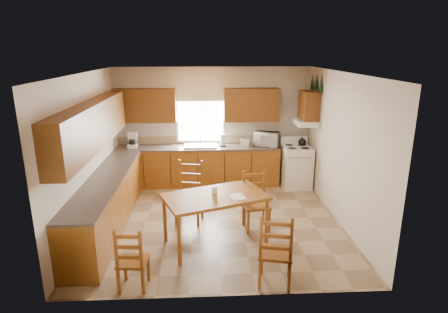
{
  "coord_description": "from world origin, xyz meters",
  "views": [
    {
      "loc": [
        -0.2,
        -6.4,
        3.09
      ],
      "look_at": [
        0.15,
        0.3,
        1.15
      ],
      "focal_mm": 30.0,
      "sensor_mm": 36.0,
      "label": 1
    }
  ],
  "objects_px": {
    "dining_table": "(215,220)",
    "chair_far_right": "(256,202)",
    "chair_near_left": "(133,257)",
    "microwave": "(267,139)",
    "stove": "(296,167)",
    "chair_near_right": "(276,248)",
    "chair_far_left": "(189,193)"
  },
  "relations": [
    {
      "from": "chair_near_right",
      "to": "chair_far_left",
      "type": "relative_size",
      "value": 0.95
    },
    {
      "from": "dining_table",
      "to": "chair_near_left",
      "type": "distance_m",
      "value": 1.58
    },
    {
      "from": "microwave",
      "to": "chair_near_left",
      "type": "height_order",
      "value": "microwave"
    },
    {
      "from": "chair_near_right",
      "to": "stove",
      "type": "bearing_deg",
      "value": -95.03
    },
    {
      "from": "stove",
      "to": "chair_far_left",
      "type": "height_order",
      "value": "chair_far_left"
    },
    {
      "from": "dining_table",
      "to": "chair_far_left",
      "type": "relative_size",
      "value": 1.42
    },
    {
      "from": "microwave",
      "to": "chair_near_left",
      "type": "bearing_deg",
      "value": -100.51
    },
    {
      "from": "chair_far_right",
      "to": "chair_near_left",
      "type": "bearing_deg",
      "value": -147.15
    },
    {
      "from": "stove",
      "to": "microwave",
      "type": "distance_m",
      "value": 0.93
    },
    {
      "from": "chair_near_left",
      "to": "chair_far_right",
      "type": "xyz_separation_m",
      "value": [
        1.86,
        1.6,
        0.07
      ]
    },
    {
      "from": "chair_near_right",
      "to": "chair_near_left",
      "type": "bearing_deg",
      "value": 12.42
    },
    {
      "from": "microwave",
      "to": "dining_table",
      "type": "xyz_separation_m",
      "value": [
        -1.27,
        -2.82,
        -0.65
      ]
    },
    {
      "from": "dining_table",
      "to": "chair_near_left",
      "type": "bearing_deg",
      "value": -156.23
    },
    {
      "from": "dining_table",
      "to": "chair_near_right",
      "type": "bearing_deg",
      "value": -76.31
    },
    {
      "from": "stove",
      "to": "microwave",
      "type": "bearing_deg",
      "value": 155.32
    },
    {
      "from": "dining_table",
      "to": "chair_near_right",
      "type": "distance_m",
      "value": 1.36
    },
    {
      "from": "stove",
      "to": "chair_far_right",
      "type": "relative_size",
      "value": 0.91
    },
    {
      "from": "dining_table",
      "to": "chair_far_right",
      "type": "height_order",
      "value": "chair_far_right"
    },
    {
      "from": "microwave",
      "to": "chair_far_left",
      "type": "height_order",
      "value": "microwave"
    },
    {
      "from": "microwave",
      "to": "dining_table",
      "type": "bearing_deg",
      "value": -93.49
    },
    {
      "from": "stove",
      "to": "chair_far_left",
      "type": "relative_size",
      "value": 0.84
    },
    {
      "from": "chair_far_left",
      "to": "chair_far_right",
      "type": "bearing_deg",
      "value": -6.63
    },
    {
      "from": "stove",
      "to": "chair_near_right",
      "type": "height_order",
      "value": "chair_near_right"
    },
    {
      "from": "dining_table",
      "to": "stove",
      "type": "bearing_deg",
      "value": 31.8
    },
    {
      "from": "chair_near_left",
      "to": "chair_far_right",
      "type": "relative_size",
      "value": 0.87
    },
    {
      "from": "chair_near_left",
      "to": "chair_far_left",
      "type": "height_order",
      "value": "chair_far_left"
    },
    {
      "from": "chair_near_left",
      "to": "chair_far_right",
      "type": "distance_m",
      "value": 2.45
    },
    {
      "from": "chair_near_left",
      "to": "stove",
      "type": "bearing_deg",
      "value": -124.87
    },
    {
      "from": "stove",
      "to": "chair_near_right",
      "type": "bearing_deg",
      "value": -109.71
    },
    {
      "from": "dining_table",
      "to": "chair_far_right",
      "type": "relative_size",
      "value": 1.54
    },
    {
      "from": "microwave",
      "to": "chair_far_right",
      "type": "xyz_separation_m",
      "value": [
        -0.54,
        -2.34,
        -0.56
      ]
    },
    {
      "from": "stove",
      "to": "chair_far_right",
      "type": "bearing_deg",
      "value": -122.3
    }
  ]
}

